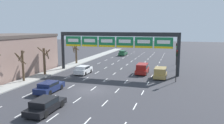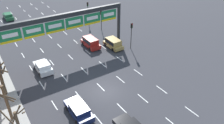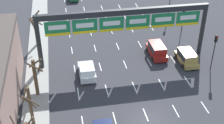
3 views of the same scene
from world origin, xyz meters
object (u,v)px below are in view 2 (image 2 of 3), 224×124
car_white (43,67)px  tree_bare_closest (2,78)px  car_green (8,16)px  tree_bare_third (7,101)px  traffic_light_far_end (132,31)px  car_navy (79,110)px  sign_gantry (64,23)px  traffic_light_mid_block (88,8)px  suv_gold (113,43)px  traffic_light_near_gantry (101,16)px  suv_red (91,42)px

car_white → tree_bare_closest: tree_bare_closest is taller
car_green → tree_bare_third: bearing=-100.7°
traffic_light_far_end → tree_bare_closest: (-21.54, -1.46, -0.77)m
car_navy → traffic_light_far_end: 18.43m
car_green → traffic_light_far_end: bearing=-61.8°
sign_gantry → car_white: (-5.20, -2.83, -4.95)m
traffic_light_mid_block → suv_gold: bearing=-99.3°
car_green → traffic_light_near_gantry: traffic_light_near_gantry is taller
car_navy → traffic_light_mid_block: 30.05m
traffic_light_far_end → traffic_light_near_gantry: bearing=89.9°
traffic_light_mid_block → traffic_light_near_gantry: bearing=-88.1°
traffic_light_near_gantry → sign_gantry: bearing=-149.6°
car_green → suv_gold: suv_gold is taller
suv_gold → tree_bare_third: tree_bare_third is taller
sign_gantry → traffic_light_far_end: sign_gantry is taller
car_navy → traffic_light_mid_block: bearing=59.8°
traffic_light_far_end → car_green: bearing=118.2°
sign_gantry → tree_bare_third: size_ratio=4.79×
suv_gold → traffic_light_near_gantry: (2.45, 8.26, 2.17)m
suv_red → car_white: 10.43m
suv_red → car_white: bearing=-161.9°
car_green → suv_red: 25.79m
traffic_light_mid_block → tree_bare_third: traffic_light_mid_block is taller
tree_bare_closest → tree_bare_third: size_ratio=1.04×
tree_bare_closest → traffic_light_far_end: bearing=3.9°
suv_red → traffic_light_far_end: (5.77, -4.55, 2.48)m
car_white → traffic_light_mid_block: 21.43m
sign_gantry → suv_gold: sign_gantry is taller
suv_gold → tree_bare_third: 21.37m
traffic_light_mid_block → traffic_light_far_end: bearing=-89.4°
car_green → traffic_light_mid_block: 19.89m
sign_gantry → tree_bare_third: 15.95m
car_green → traffic_light_near_gantry: size_ratio=1.05×
sign_gantry → car_navy: bearing=-108.6°
traffic_light_near_gantry → tree_bare_closest: size_ratio=0.91×
car_green → suv_gold: size_ratio=1.08×
suv_red → traffic_light_near_gantry: traffic_light_near_gantry is taller
car_navy → tree_bare_closest: size_ratio=0.95×
suv_red → traffic_light_far_end: 7.76m
car_white → traffic_light_near_gantry: bearing=29.8°
suv_gold → car_white: size_ratio=1.04×
traffic_light_far_end → tree_bare_closest: size_ratio=1.02×
sign_gantry → traffic_light_near_gantry: bearing=30.4°
sign_gantry → car_white: sign_gantry is taller
sign_gantry → car_white: size_ratio=5.45×
sign_gantry → traffic_light_far_end: size_ratio=4.53×
car_green → tree_bare_closest: tree_bare_closest is taller
tree_bare_third → suv_gold: bearing=23.9°
sign_gantry → car_green: 25.33m
suv_gold → car_navy: 17.58m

